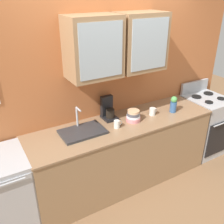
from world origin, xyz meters
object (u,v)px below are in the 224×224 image
bowl_stack (133,116)px  cup_near_bowls (153,111)px  coffee_maker (108,110)px  sink_faucet (82,131)px  cup_near_sink (117,124)px  vase (173,104)px  dishwasher (1,196)px  stove_range (204,124)px

bowl_stack → cup_near_bowls: size_ratio=1.55×
coffee_maker → sink_faucet: bearing=-158.6°
cup_near_sink → coffee_maker: coffee_maker is taller
sink_faucet → cup_near_sink: size_ratio=4.70×
vase → coffee_maker: coffee_maker is taller
bowl_stack → cup_near_sink: bowl_stack is taller
cup_near_sink → cup_near_bowls: cup_near_bowls is taller
cup_near_sink → dishwasher: 1.48m
cup_near_bowls → dishwasher: bearing=179.9°
stove_range → bowl_stack: size_ratio=6.00×
sink_faucet → coffee_maker: coffee_maker is taller
sink_faucet → coffee_maker: (0.44, 0.17, 0.09)m
vase → cup_near_bowls: 0.31m
bowl_stack → coffee_maker: size_ratio=0.63×
cup_near_bowls → coffee_maker: (-0.54, 0.22, 0.06)m
vase → cup_near_bowls: bearing=167.2°
sink_faucet → cup_near_bowls: bearing=-2.6°
cup_near_sink → coffee_maker: size_ratio=0.37×
dishwasher → cup_near_sink: bearing=-2.4°
stove_range → vase: vase is taller
vase → sink_faucet: bearing=175.0°
dishwasher → coffee_maker: bearing=8.6°
sink_faucet → dishwasher: 1.09m
stove_range → sink_faucet: (-2.07, 0.04, 0.47)m
bowl_stack → cup_near_sink: (-0.27, -0.05, -0.02)m
cup_near_bowls → bowl_stack: bearing=-178.4°
stove_range → cup_near_bowls: stove_range is taller
vase → dishwasher: (-2.26, 0.07, -0.57)m
sink_faucet → bowl_stack: (0.67, -0.05, 0.05)m
cup_near_bowls → coffee_maker: 0.59m
cup_near_sink → stove_range: bearing=2.2°
stove_range → cup_near_sink: 1.74m
stove_range → dishwasher: (-3.05, -0.00, -0.01)m
stove_range → sink_faucet: bearing=179.0°
cup_near_sink → cup_near_bowls: 0.58m
stove_range → cup_near_bowls: 1.19m
coffee_maker → vase: bearing=-18.8°
vase → dishwasher: 2.33m
cup_near_bowls → dishwasher: 2.03m
vase → coffee_maker: 0.88m
stove_range → coffee_maker: size_ratio=3.76×
bowl_stack → cup_near_sink: bearing=-170.2°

